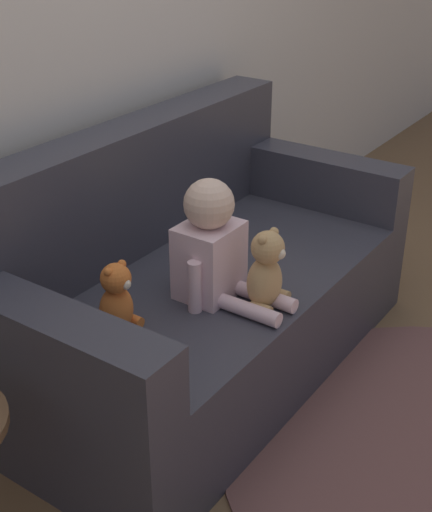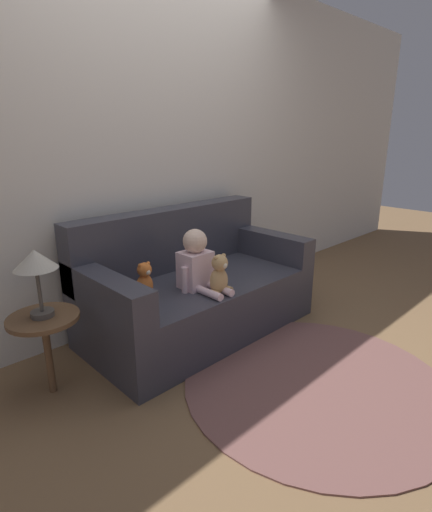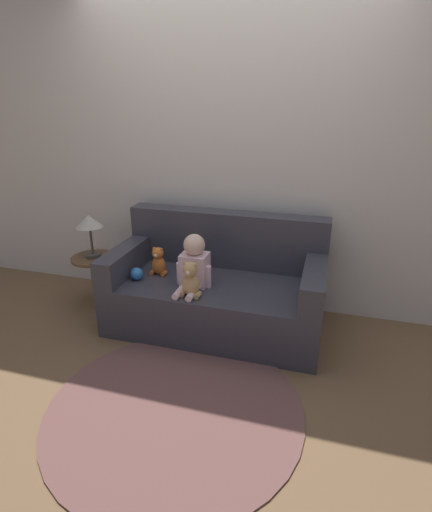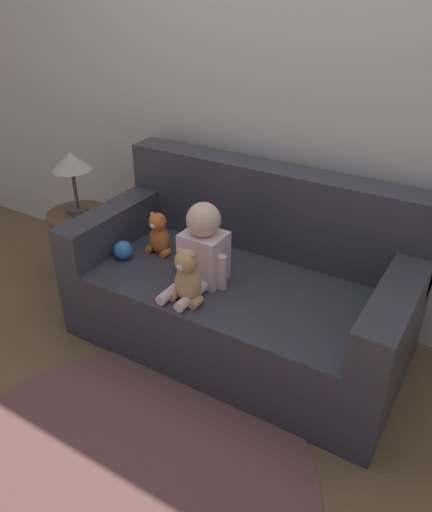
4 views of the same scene
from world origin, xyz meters
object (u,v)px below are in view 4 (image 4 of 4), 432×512
(couch, at_px, (244,287))
(side_table, at_px, (75,190))
(plush_toy_side, at_px, (159,235))
(toy_ball, at_px, (123,250))
(teddy_bear_brown, at_px, (187,277))
(person_baby, at_px, (202,249))

(couch, bearing_deg, side_table, -178.50)
(plush_toy_side, bearing_deg, toy_ball, -130.24)
(teddy_bear_brown, bearing_deg, person_baby, 100.87)
(person_baby, bearing_deg, teddy_bear_brown, -79.13)
(side_table, bearing_deg, toy_ball, -20.73)
(plush_toy_side, distance_m, toy_ball, 0.20)
(toy_ball, bearing_deg, couch, 20.09)
(couch, xyz_separation_m, side_table, (-1.09, -0.03, 0.30))
(couch, relative_size, teddy_bear_brown, 6.23)
(teddy_bear_brown, bearing_deg, plush_toy_side, 142.57)
(couch, bearing_deg, toy_ball, -159.91)
(couch, relative_size, toy_ball, 16.83)
(toy_ball, xyz_separation_m, side_table, (-0.50, 0.19, 0.15))
(couch, height_order, side_table, couch)
(couch, distance_m, plush_toy_side, 0.52)
(teddy_bear_brown, xyz_separation_m, plush_toy_side, (-0.37, 0.28, -0.02))
(couch, bearing_deg, plush_toy_side, -171.24)
(teddy_bear_brown, distance_m, plush_toy_side, 0.47)
(couch, height_order, teddy_bear_brown, couch)
(toy_ball, bearing_deg, teddy_bear_brown, -15.85)
(side_table, bearing_deg, teddy_bear_brown, -18.34)
(couch, height_order, person_baby, couch)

